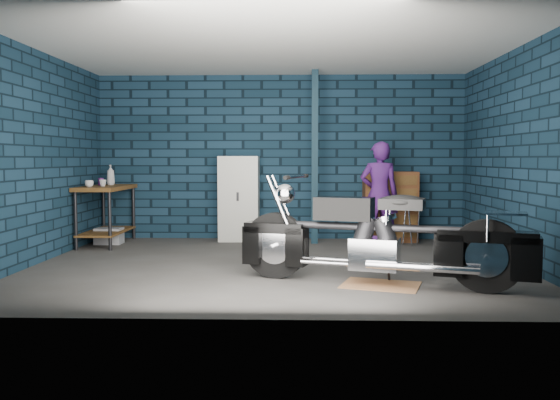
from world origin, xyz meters
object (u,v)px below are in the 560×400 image
(workbench, at_px, (107,215))
(shop_stool, at_px, (411,226))
(person, at_px, (379,194))
(motorcycle, at_px, (381,231))
(storage_bin, at_px, (109,236))
(tool_chest, at_px, (390,207))
(locker, at_px, (239,199))

(workbench, distance_m, shop_stool, 4.71)
(person, bearing_deg, motorcycle, 82.56)
(motorcycle, relative_size, storage_bin, 6.51)
(workbench, xyz_separation_m, storage_bin, (0.02, 0.04, -0.33))
(person, xyz_separation_m, tool_chest, (0.25, 0.52, -0.23))
(workbench, xyz_separation_m, locker, (2.02, 0.48, 0.23))
(motorcycle, xyz_separation_m, person, (0.36, 2.84, 0.22))
(motorcycle, relative_size, shop_stool, 4.47)
(tool_chest, bearing_deg, storage_bin, -174.33)
(storage_bin, xyz_separation_m, shop_stool, (4.68, -0.01, 0.17))
(storage_bin, bearing_deg, shop_stool, -0.12)
(motorcycle, bearing_deg, person, 100.52)
(motorcycle, distance_m, shop_stool, 3.05)
(workbench, xyz_separation_m, motorcycle, (3.84, -2.88, 0.12))
(storage_bin, bearing_deg, workbench, -116.57)
(workbench, height_order, shop_stool, workbench)
(person, height_order, shop_stool, person)
(locker, height_order, tool_chest, locker)
(motorcycle, bearing_deg, tool_chest, 97.49)
(workbench, height_order, tool_chest, tool_chest)
(workbench, height_order, locker, locker)
(locker, bearing_deg, tool_chest, 0.00)
(locker, bearing_deg, motorcycle, -61.51)
(person, height_order, storage_bin, person)
(workbench, distance_m, person, 4.22)
(workbench, bearing_deg, shop_stool, 0.37)
(workbench, height_order, storage_bin, workbench)
(motorcycle, height_order, person, person)
(shop_stool, bearing_deg, motorcycle, -106.46)
(motorcycle, xyz_separation_m, locker, (-1.83, 3.36, 0.11))
(locker, bearing_deg, storage_bin, -167.57)
(workbench, height_order, person, person)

